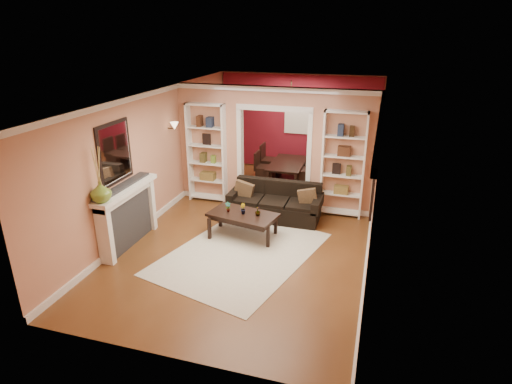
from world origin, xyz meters
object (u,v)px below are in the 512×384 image
(coffee_table, at_px, (243,225))
(bookshelf_left, at_px, (207,153))
(sofa, at_px, (275,201))
(fireplace, at_px, (129,217))
(bookshelf_right, at_px, (343,165))
(dining_table, at_px, (289,172))

(coffee_table, relative_size, bookshelf_left, 0.57)
(sofa, bearing_deg, bookshelf_left, 161.93)
(sofa, relative_size, fireplace, 1.16)
(bookshelf_right, relative_size, fireplace, 1.35)
(coffee_table, xyz_separation_m, fireplace, (-1.93, -0.92, 0.33))
(sofa, bearing_deg, coffee_table, -110.75)
(bookshelf_left, height_order, fireplace, bookshelf_left)
(coffee_table, bearing_deg, bookshelf_right, 54.73)
(bookshelf_left, bearing_deg, fireplace, -102.05)
(sofa, height_order, dining_table, sofa)
(coffee_table, distance_m, fireplace, 2.16)
(bookshelf_left, height_order, bookshelf_right, same)
(bookshelf_left, bearing_deg, coffee_table, -49.27)
(sofa, xyz_separation_m, bookshelf_left, (-1.78, 0.58, 0.76))
(bookshelf_left, distance_m, dining_table, 2.50)
(bookshelf_right, bearing_deg, dining_table, 131.44)
(sofa, bearing_deg, dining_table, 95.25)
(coffee_table, relative_size, dining_table, 0.83)
(sofa, xyz_separation_m, bookshelf_right, (1.32, 0.58, 0.76))
(sofa, xyz_separation_m, coffee_table, (-0.39, -1.03, -0.14))
(sofa, distance_m, bookshelf_left, 2.02)
(bookshelf_left, xyz_separation_m, dining_table, (1.57, 1.74, -0.88))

